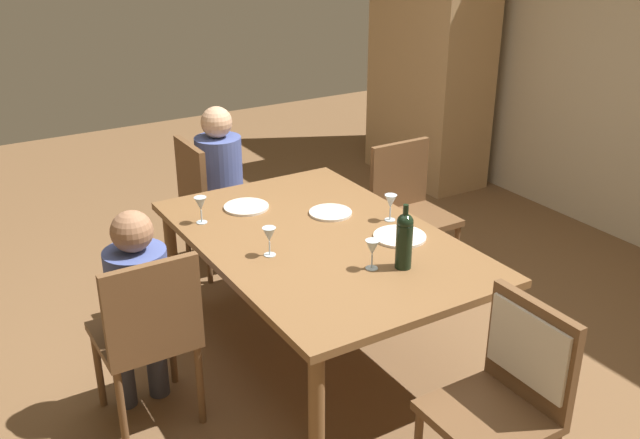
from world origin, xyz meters
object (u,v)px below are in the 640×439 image
at_px(dining_table, 320,249).
at_px(armoire_cabinet, 430,57).
at_px(wine_bottle_tall_green, 404,239).
at_px(person_woman_host, 138,300).
at_px(person_man_bearded, 223,176).
at_px(wine_glass_centre, 391,202).
at_px(chair_near, 148,329).
at_px(dinner_plate_host, 246,207).
at_px(wine_glass_near_left, 269,236).
at_px(wine_glass_near_right, 372,249).
at_px(wine_glass_far, 201,205).
at_px(chair_left_end, 209,196).
at_px(dinner_plate_guest_right, 330,213).
at_px(dinner_plate_guest_left, 400,236).
at_px(chair_far_left, 409,204).
at_px(chair_right_end, 515,379).

bearing_deg(dining_table, armoire_cabinet, 130.60).
relative_size(dining_table, wine_bottle_tall_green, 5.61).
height_order(person_woman_host, person_man_bearded, person_man_bearded).
bearing_deg(wine_glass_centre, chair_near, -86.95).
xyz_separation_m(armoire_cabinet, dinner_plate_host, (1.46, -2.50, -0.36)).
xyz_separation_m(wine_glass_near_left, wine_glass_centre, (-0.04, 0.76, 0.00)).
relative_size(wine_glass_near_right, wine_glass_far, 1.00).
height_order(chair_left_end, wine_glass_near_right, chair_left_end).
bearing_deg(chair_near, dinner_plate_host, 38.03).
xyz_separation_m(dining_table, chair_near, (0.09, -0.98, -0.13)).
bearing_deg(person_man_bearded, armoire_cabinet, 107.24).
distance_m(wine_glass_near_left, dinner_plate_guest_right, 0.61).
relative_size(armoire_cabinet, dinner_plate_guest_left, 7.91).
distance_m(armoire_cabinet, dinner_plate_guest_left, 3.02).
distance_m(person_woman_host, dinner_plate_guest_left, 1.35).
xyz_separation_m(person_woman_host, person_man_bearded, (-1.27, 1.00, 0.02)).
bearing_deg(chair_near, wine_glass_centre, 3.05).
bearing_deg(wine_bottle_tall_green, dining_table, -161.81).
bearing_deg(wine_glass_near_right, wine_glass_centre, 135.29).
distance_m(chair_near, wine_bottle_tall_green, 1.26).
height_order(armoire_cabinet, wine_glass_centre, armoire_cabinet).
relative_size(chair_left_end, dinner_plate_host, 3.58).
distance_m(chair_left_end, wine_glass_far, 0.93).
bearing_deg(wine_bottle_tall_green, chair_left_end, -172.03).
height_order(dining_table, chair_left_end, chair_left_end).
xyz_separation_m(chair_far_left, person_man_bearded, (-0.79, -0.95, 0.12)).
height_order(chair_far_left, dinner_plate_guest_right, chair_far_left).
xyz_separation_m(wine_bottle_tall_green, wine_glass_far, (-0.99, -0.62, -0.04)).
height_order(armoire_cabinet, dinner_plate_guest_right, armoire_cabinet).
xyz_separation_m(person_woman_host, dinner_plate_guest_right, (-0.21, 1.19, 0.10)).
height_order(chair_near, dinner_plate_host, chair_near).
xyz_separation_m(wine_glass_near_left, dinner_plate_guest_right, (-0.28, 0.53, -0.10)).
distance_m(wine_glass_centre, dinner_plate_host, 0.83).
height_order(wine_glass_near_right, dinner_plate_guest_right, wine_glass_near_right).
distance_m(chair_left_end, wine_glass_near_left, 1.40).
xyz_separation_m(chair_far_left, dinner_plate_guest_left, (0.72, -0.63, 0.20)).
height_order(dining_table, chair_far_left, chair_far_left).
xyz_separation_m(dining_table, wine_bottle_tall_green, (0.50, 0.16, 0.22)).
height_order(dining_table, wine_glass_centre, wine_glass_centre).
relative_size(person_woman_host, wine_bottle_tall_green, 3.36).
bearing_deg(chair_right_end, wine_glass_centre, -13.99).
relative_size(wine_glass_near_left, wine_glass_near_right, 1.00).
bearing_deg(wine_bottle_tall_green, wine_glass_centre, 150.07).
relative_size(armoire_cabinet, wine_glass_far, 14.63).
height_order(chair_near, dinner_plate_guest_right, chair_near).
bearing_deg(wine_bottle_tall_green, chair_right_end, -2.84).
distance_m(chair_right_end, wine_glass_centre, 1.34).
bearing_deg(dining_table, wine_glass_centre, 88.49).
bearing_deg(wine_glass_far, chair_far_left, 90.15).
distance_m(chair_left_end, wine_glass_centre, 1.44).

